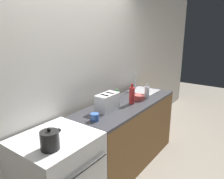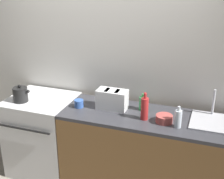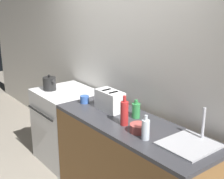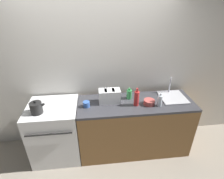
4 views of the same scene
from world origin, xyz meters
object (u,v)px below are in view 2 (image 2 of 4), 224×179
object	(u,v)px
bottle_green	(143,103)
bowl	(164,119)
cup_blue	(79,103)
stove	(43,134)
toaster	(112,99)
bottle_red	(145,108)
kettle	(21,94)
bottle_clear	(178,119)

from	to	relation	value
bottle_green	bowl	size ratio (longest dim) A/B	1.11
bowl	cup_blue	bearing A→B (deg)	177.40
stove	toaster	distance (m)	1.03
bottle_red	cup_blue	distance (m)	0.73
kettle	cup_blue	bearing A→B (deg)	6.55
bottle_red	bowl	size ratio (longest dim) A/B	1.72
bottle_green	bowl	distance (m)	0.33
bottle_clear	toaster	bearing A→B (deg)	165.76
bottle_clear	cup_blue	distance (m)	1.07
bottle_green	bowl	world-z (taller)	bottle_green
bowl	stove	bearing A→B (deg)	176.08
bottle_green	cup_blue	distance (m)	0.68
stove	cup_blue	size ratio (longest dim) A/B	9.59
kettle	cup_blue	distance (m)	0.68
kettle	bottle_red	xyz separation A→B (m)	(1.40, 0.04, 0.03)
kettle	bottle_clear	bearing A→B (deg)	-0.63
bottle_green	bottle_clear	size ratio (longest dim) A/B	0.85
kettle	bowl	bearing A→B (deg)	1.27
kettle	bottle_red	world-z (taller)	bottle_red
cup_blue	bowl	world-z (taller)	cup_blue
kettle	bottle_red	distance (m)	1.40
bottle_red	toaster	bearing A→B (deg)	161.63
stove	cup_blue	bearing A→B (deg)	-6.29
toaster	bottle_green	bearing A→B (deg)	13.42
stove	bottle_clear	bearing A→B (deg)	-5.55
bottle_clear	kettle	bearing A→B (deg)	179.37
cup_blue	bottle_red	bearing A→B (deg)	-3.26
kettle	toaster	distance (m)	1.03
toaster	bowl	size ratio (longest dim) A/B	1.95
bottle_red	bowl	xyz separation A→B (m)	(0.20, -0.00, -0.08)
bottle_clear	cup_blue	xyz separation A→B (m)	(-1.06, 0.10, -0.05)
kettle	bottle_green	size ratio (longest dim) A/B	1.13
kettle	cup_blue	xyz separation A→B (m)	(0.67, 0.08, -0.04)
bottle_clear	bowl	size ratio (longest dim) A/B	1.31
bottle_clear	bottle_red	distance (m)	0.34
kettle	stove	bearing A→B (deg)	39.95
kettle	toaster	xyz separation A→B (m)	(1.02, 0.16, 0.02)
bottle_green	cup_blue	size ratio (longest dim) A/B	1.85
kettle	bowl	xyz separation A→B (m)	(1.60, 0.04, -0.05)
stove	bottle_green	size ratio (longest dim) A/B	5.18
toaster	bottle_green	distance (m)	0.33
stove	bottle_red	bearing A→B (deg)	-4.52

